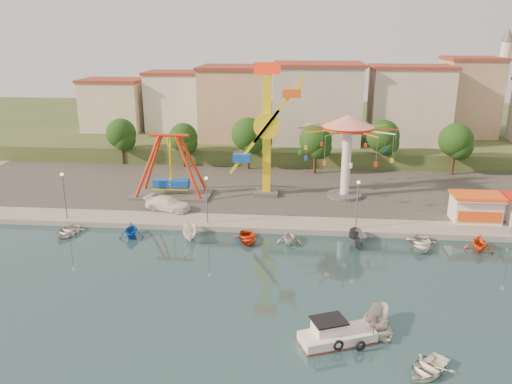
# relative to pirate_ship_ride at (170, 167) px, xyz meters

# --- Properties ---
(ground) EXTENTS (200.00, 200.00, 0.00)m
(ground) POSITION_rel_pirate_ship_ride_xyz_m (14.33, -22.09, -4.39)
(ground) COLOR #16323C
(ground) RESTS_ON ground
(quay_deck) EXTENTS (200.00, 100.00, 0.60)m
(quay_deck) POSITION_rel_pirate_ship_ride_xyz_m (14.33, 39.91, -4.09)
(quay_deck) COLOR #9E998E
(quay_deck) RESTS_ON ground
(asphalt_pad) EXTENTS (90.00, 28.00, 0.01)m
(asphalt_pad) POSITION_rel_pirate_ship_ride_xyz_m (14.33, 7.91, -3.79)
(asphalt_pad) COLOR #4C4944
(asphalt_pad) RESTS_ON quay_deck
(hill_terrace) EXTENTS (200.00, 60.00, 3.00)m
(hill_terrace) POSITION_rel_pirate_ship_ride_xyz_m (14.33, 44.91, -2.89)
(hill_terrace) COLOR #384C26
(hill_terrace) RESTS_ON ground
(pirate_ship_ride) EXTENTS (10.00, 5.00, 8.00)m
(pirate_ship_ride) POSITION_rel_pirate_ship_ride_xyz_m (0.00, 0.00, 0.00)
(pirate_ship_ride) COLOR #59595E
(pirate_ship_ride) RESTS_ON quay_deck
(kamikaze_tower) EXTENTS (6.29, 3.10, 16.50)m
(kamikaze_tower) POSITION_rel_pirate_ship_ride_xyz_m (12.32, 1.37, 4.11)
(kamikaze_tower) COLOR #59595E
(kamikaze_tower) RESTS_ON quay_deck
(wave_swinger) EXTENTS (11.60, 11.60, 10.40)m
(wave_swinger) POSITION_rel_pirate_ship_ride_xyz_m (21.90, 1.61, 3.80)
(wave_swinger) COLOR #59595E
(wave_swinger) RESTS_ON quay_deck
(booth_left) EXTENTS (5.40, 3.78, 3.08)m
(booth_left) POSITION_rel_pirate_ship_ride_xyz_m (35.61, -5.61, -2.23)
(booth_left) COLOR white
(booth_left) RESTS_ON quay_deck
(lamp_post_0) EXTENTS (0.14, 0.14, 5.00)m
(lamp_post_0) POSITION_rel_pirate_ship_ride_xyz_m (-9.67, -9.09, -1.29)
(lamp_post_0) COLOR #59595E
(lamp_post_0) RESTS_ON quay_deck
(lamp_post_1) EXTENTS (0.14, 0.14, 5.00)m
(lamp_post_1) POSITION_rel_pirate_ship_ride_xyz_m (6.33, -9.09, -1.29)
(lamp_post_1) COLOR #59595E
(lamp_post_1) RESTS_ON quay_deck
(lamp_post_2) EXTENTS (0.14, 0.14, 5.00)m
(lamp_post_2) POSITION_rel_pirate_ship_ride_xyz_m (22.33, -9.09, -1.29)
(lamp_post_2) COLOR #59595E
(lamp_post_2) RESTS_ON quay_deck
(tree_0) EXTENTS (4.60, 4.60, 7.19)m
(tree_0) POSITION_rel_pirate_ship_ride_xyz_m (-11.67, 14.88, 1.08)
(tree_0) COLOR #382314
(tree_0) RESTS_ON quay_deck
(tree_1) EXTENTS (4.35, 4.35, 6.80)m
(tree_1) POSITION_rel_pirate_ship_ride_xyz_m (-1.67, 14.15, 0.81)
(tree_1) COLOR #382314
(tree_1) RESTS_ON quay_deck
(tree_2) EXTENTS (5.02, 5.02, 7.85)m
(tree_2) POSITION_rel_pirate_ship_ride_xyz_m (8.33, 13.72, 1.52)
(tree_2) COLOR #382314
(tree_2) RESTS_ON quay_deck
(tree_3) EXTENTS (4.68, 4.68, 7.32)m
(tree_3) POSITION_rel_pirate_ship_ride_xyz_m (18.33, 12.27, 1.16)
(tree_3) COLOR #382314
(tree_3) RESTS_ON quay_deck
(tree_4) EXTENTS (4.86, 4.86, 7.60)m
(tree_4) POSITION_rel_pirate_ship_ride_xyz_m (28.33, 15.26, 1.35)
(tree_4) COLOR #382314
(tree_4) RESTS_ON quay_deck
(tree_5) EXTENTS (4.83, 4.83, 7.54)m
(tree_5) POSITION_rel_pirate_ship_ride_xyz_m (38.33, 13.44, 1.31)
(tree_5) COLOR #382314
(tree_5) RESTS_ON quay_deck
(building_0) EXTENTS (9.26, 9.53, 11.87)m
(building_0) POSITION_rel_pirate_ship_ride_xyz_m (-19.04, 23.97, 4.54)
(building_0) COLOR beige
(building_0) RESTS_ON hill_terrace
(building_1) EXTENTS (12.33, 9.01, 8.63)m
(building_1) POSITION_rel_pirate_ship_ride_xyz_m (-6.99, 29.29, 2.92)
(building_1) COLOR silver
(building_1) RESTS_ON hill_terrace
(building_2) EXTENTS (11.95, 9.28, 11.23)m
(building_2) POSITION_rel_pirate_ship_ride_xyz_m (6.15, 29.87, 4.22)
(building_2) COLOR tan
(building_2) RESTS_ON hill_terrace
(building_3) EXTENTS (12.59, 10.50, 9.20)m
(building_3) POSITION_rel_pirate_ship_ride_xyz_m (19.94, 26.71, 3.20)
(building_3) COLOR beige
(building_3) RESTS_ON hill_terrace
(building_4) EXTENTS (10.75, 9.23, 9.24)m
(building_4) POSITION_rel_pirate_ship_ride_xyz_m (33.40, 30.11, 3.22)
(building_4) COLOR beige
(building_4) RESTS_ON hill_terrace
(building_5) EXTENTS (12.77, 10.96, 11.21)m
(building_5) POSITION_rel_pirate_ship_ride_xyz_m (46.70, 28.24, 4.21)
(building_5) COLOR tan
(building_5) RESTS_ON hill_terrace
(minaret) EXTENTS (2.80, 2.80, 18.00)m
(minaret) POSITION_rel_pirate_ship_ride_xyz_m (50.33, 31.91, 8.15)
(minaret) COLOR silver
(minaret) RESTS_ON hill_terrace
(cabin_motorboat) EXTENTS (5.60, 3.82, 1.84)m
(cabin_motorboat) POSITION_rel_pirate_ship_ride_xyz_m (19.09, -29.08, -3.90)
(cabin_motorboat) COLOR white
(cabin_motorboat) RESTS_ON ground
(rowboat_a) EXTENTS (3.31, 4.00, 0.72)m
(rowboat_a) POSITION_rel_pirate_ship_ride_xyz_m (22.26, -27.63, -4.04)
(rowboat_a) COLOR white
(rowboat_a) RESTS_ON ground
(rowboat_b) EXTENTS (4.36, 4.40, 0.75)m
(rowboat_b) POSITION_rel_pirate_ship_ride_xyz_m (24.69, -31.87, -4.02)
(rowboat_b) COLOR white
(rowboat_b) RESTS_ON ground
(skiff) EXTENTS (2.86, 4.05, 1.47)m
(skiff) POSITION_rel_pirate_ship_ride_xyz_m (22.10, -27.12, -3.66)
(skiff) COLOR silver
(skiff) RESTS_ON ground
(van) EXTENTS (5.82, 3.55, 1.58)m
(van) POSITION_rel_pirate_ship_ride_xyz_m (0.96, -5.43, -3.01)
(van) COLOR white
(van) RESTS_ON quay_deck
(moored_boat_0) EXTENTS (3.13, 4.03, 0.76)m
(moored_boat_0) POSITION_rel_pirate_ship_ride_xyz_m (-8.18, -12.29, -4.01)
(moored_boat_0) COLOR silver
(moored_boat_0) RESTS_ON ground
(moored_boat_1) EXTENTS (3.06, 3.39, 1.57)m
(moored_boat_1) POSITION_rel_pirate_ship_ride_xyz_m (-1.19, -12.29, -3.61)
(moored_boat_1) COLOR blue
(moored_boat_1) RESTS_ON ground
(moored_boat_2) EXTENTS (2.17, 3.90, 1.42)m
(moored_boat_2) POSITION_rel_pirate_ship_ride_xyz_m (5.06, -12.29, -3.68)
(moored_boat_2) COLOR white
(moored_boat_2) RESTS_ON ground
(moored_boat_3) EXTENTS (3.37, 4.16, 0.76)m
(moored_boat_3) POSITION_rel_pirate_ship_ride_xyz_m (11.04, -12.29, -4.01)
(moored_boat_3) COLOR #BF350F
(moored_boat_3) RESTS_ON ground
(moored_boat_4) EXTENTS (2.57, 2.95, 1.51)m
(moored_boat_4) POSITION_rel_pirate_ship_ride_xyz_m (15.35, -12.29, -3.64)
(moored_boat_4) COLOR silver
(moored_boat_4) RESTS_ON ground
(moored_boat_5) EXTENTS (1.81, 3.88, 1.45)m
(moored_boat_5) POSITION_rel_pirate_ship_ride_xyz_m (22.02, -12.29, -3.67)
(moored_boat_5) COLOR #5C5C61
(moored_boat_5) RESTS_ON ground
(moored_boat_6) EXTENTS (3.95, 4.82, 0.87)m
(moored_boat_6) POSITION_rel_pirate_ship_ride_xyz_m (28.46, -12.29, -3.96)
(moored_boat_6) COLOR silver
(moored_boat_6) RESTS_ON ground
(moored_boat_7) EXTENTS (3.47, 3.78, 1.67)m
(moored_boat_7) POSITION_rel_pirate_ship_ride_xyz_m (34.04, -12.29, -3.56)
(moored_boat_7) COLOR #E64E14
(moored_boat_7) RESTS_ON ground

